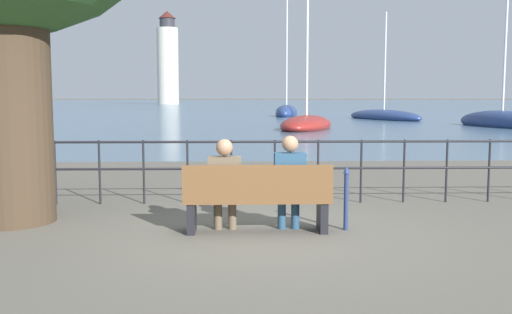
% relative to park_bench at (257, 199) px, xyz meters
% --- Properties ---
extents(ground_plane, '(1000.00, 1000.00, 0.00)m').
position_rel_park_bench_xyz_m(ground_plane, '(0.00, 0.06, -0.44)').
color(ground_plane, '#605B51').
extents(harbor_water, '(600.00, 300.00, 0.01)m').
position_rel_park_bench_xyz_m(harbor_water, '(0.00, 158.21, -0.43)').
color(harbor_water, slate).
rests_on(harbor_water, ground_plane).
extents(park_bench, '(1.90, 0.45, 0.90)m').
position_rel_park_bench_xyz_m(park_bench, '(0.00, 0.00, 0.00)').
color(park_bench, brown).
rests_on(park_bench, ground_plane).
extents(seated_person_left, '(0.43, 0.35, 1.22)m').
position_rel_park_bench_xyz_m(seated_person_left, '(-0.42, 0.08, 0.23)').
color(seated_person_left, brown).
rests_on(seated_person_left, ground_plane).
extents(seated_person_right, '(0.40, 0.35, 1.26)m').
position_rel_park_bench_xyz_m(seated_person_right, '(0.42, 0.08, 0.25)').
color(seated_person_right, navy).
rests_on(seated_person_right, ground_plane).
extents(promenade_railing, '(13.66, 0.04, 1.05)m').
position_rel_park_bench_xyz_m(promenade_railing, '(-0.00, 2.07, 0.26)').
color(promenade_railing, black).
rests_on(promenade_railing, ground_plane).
extents(closed_umbrella, '(0.09, 0.09, 0.86)m').
position_rel_park_bench_xyz_m(closed_umbrella, '(1.17, 0.12, 0.04)').
color(closed_umbrella, navy).
rests_on(closed_umbrella, ground_plane).
extents(sailboat_0, '(2.66, 5.32, 11.33)m').
position_rel_park_bench_xyz_m(sailboat_0, '(4.06, 43.21, -0.06)').
color(sailboat_0, navy).
rests_on(sailboat_0, ground_plane).
extents(sailboat_1, '(4.42, 7.01, 9.13)m').
position_rel_park_bench_xyz_m(sailboat_1, '(3.49, 23.67, -0.18)').
color(sailboat_1, maroon).
rests_on(sailboat_1, ground_plane).
extents(sailboat_2, '(3.64, 7.68, 12.09)m').
position_rel_park_bench_xyz_m(sailboat_2, '(15.05, 25.28, -0.10)').
color(sailboat_2, navy).
rests_on(sailboat_2, ground_plane).
extents(sailboat_3, '(5.27, 8.84, 8.47)m').
position_rel_park_bench_xyz_m(sailboat_3, '(11.03, 36.49, -0.19)').
color(sailboat_3, navy).
rests_on(sailboat_3, ground_plane).
extents(sailboat_4, '(2.53, 7.34, 12.66)m').
position_rel_park_bench_xyz_m(sailboat_4, '(-19.25, 41.79, -0.10)').
color(sailboat_4, maroon).
rests_on(sailboat_4, ground_plane).
extents(harbor_lighthouse, '(4.97, 4.97, 21.46)m').
position_rel_park_bench_xyz_m(harbor_lighthouse, '(-16.51, 127.58, 9.54)').
color(harbor_lighthouse, beige).
rests_on(harbor_lighthouse, ground_plane).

